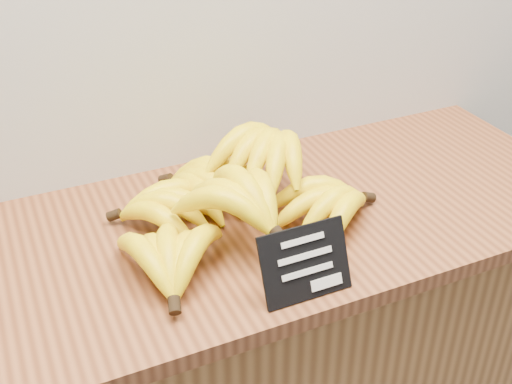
% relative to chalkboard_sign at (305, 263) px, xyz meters
% --- Properties ---
extents(counter_top, '(1.38, 0.54, 0.03)m').
position_rel_chalkboard_sign_xyz_m(counter_top, '(-0.01, 0.22, -0.07)').
color(counter_top, brown).
rests_on(counter_top, counter).
extents(chalkboard_sign, '(0.14, 0.05, 0.11)m').
position_rel_chalkboard_sign_xyz_m(chalkboard_sign, '(0.00, 0.00, 0.00)').
color(chalkboard_sign, black).
rests_on(chalkboard_sign, counter_top).
extents(banana_pile, '(0.55, 0.41, 0.13)m').
position_rel_chalkboard_sign_xyz_m(banana_pile, '(-0.03, 0.22, 0.00)').
color(banana_pile, yellow).
rests_on(banana_pile, counter_top).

